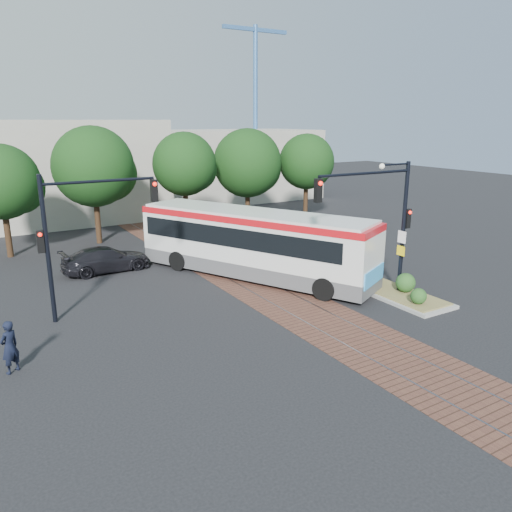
# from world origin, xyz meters

# --- Properties ---
(ground) EXTENTS (120.00, 120.00, 0.00)m
(ground) POSITION_xyz_m (0.00, 0.00, 0.00)
(ground) COLOR black
(ground) RESTS_ON ground
(trackbed) EXTENTS (3.60, 40.00, 0.02)m
(trackbed) POSITION_xyz_m (0.00, 4.00, 0.01)
(trackbed) COLOR brown
(trackbed) RESTS_ON ground
(tree_row) EXTENTS (26.40, 5.60, 7.67)m
(tree_row) POSITION_xyz_m (1.21, 16.42, 4.85)
(tree_row) COLOR #382314
(tree_row) RESTS_ON ground
(warehouses) EXTENTS (40.00, 13.00, 8.00)m
(warehouses) POSITION_xyz_m (-0.53, 28.75, 3.81)
(warehouses) COLOR #ADA899
(warehouses) RESTS_ON ground
(crane) EXTENTS (8.00, 0.50, 18.00)m
(crane) POSITION_xyz_m (18.00, 34.00, 10.88)
(crane) COLOR #3F72B2
(crane) RESTS_ON ground
(city_bus) EXTENTS (8.25, 12.86, 3.48)m
(city_bus) POSITION_xyz_m (0.56, 5.09, 1.94)
(city_bus) COLOR #4D4D50
(city_bus) RESTS_ON ground
(traffic_island) EXTENTS (2.20, 5.20, 1.13)m
(traffic_island) POSITION_xyz_m (4.82, -0.90, 0.33)
(traffic_island) COLOR gray
(traffic_island) RESTS_ON ground
(signal_pole_main) EXTENTS (5.49, 0.46, 6.00)m
(signal_pole_main) POSITION_xyz_m (3.86, -0.81, 4.16)
(signal_pole_main) COLOR black
(signal_pole_main) RESTS_ON ground
(signal_pole_left) EXTENTS (4.99, 0.34, 6.00)m
(signal_pole_left) POSITION_xyz_m (-8.37, 4.00, 3.86)
(signal_pole_left) COLOR black
(signal_pole_left) RESTS_ON ground
(officer) EXTENTS (0.78, 0.72, 1.79)m
(officer) POSITION_xyz_m (-11.46, 0.22, 0.90)
(officer) COLOR black
(officer) RESTS_ON ground
(parked_car) EXTENTS (4.77, 2.14, 1.36)m
(parked_car) POSITION_xyz_m (-5.81, 10.00, 0.68)
(parked_car) COLOR black
(parked_car) RESTS_ON ground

